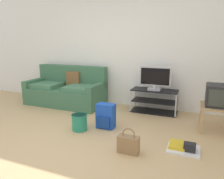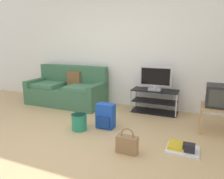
{
  "view_description": "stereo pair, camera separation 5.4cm",
  "coord_description": "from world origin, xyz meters",
  "px_view_note": "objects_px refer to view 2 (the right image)",
  "views": [
    {
      "loc": [
        1.77,
        -2.34,
        1.5
      ],
      "look_at": [
        0.29,
        1.27,
        0.62
      ],
      "focal_mm": 33.96,
      "sensor_mm": 36.0,
      "label": 1
    },
    {
      "loc": [
        1.82,
        -2.32,
        1.5
      ],
      "look_at": [
        0.29,
        1.27,
        0.62
      ],
      "focal_mm": 33.96,
      "sensor_mm": 36.0,
      "label": 2
    }
  ],
  "objects_px": {
    "couch": "(67,90)",
    "cleaning_bucket": "(79,122)",
    "flat_tv": "(155,79)",
    "backpack": "(106,116)",
    "tv_stand": "(155,101)",
    "floor_tray": "(182,148)",
    "crt_tv": "(220,96)",
    "side_table": "(218,110)",
    "handbag": "(127,144)"
  },
  "relations": [
    {
      "from": "couch",
      "to": "cleaning_bucket",
      "type": "distance_m",
      "value": 1.74
    },
    {
      "from": "flat_tv",
      "to": "backpack",
      "type": "distance_m",
      "value": 1.43
    },
    {
      "from": "tv_stand",
      "to": "cleaning_bucket",
      "type": "distance_m",
      "value": 1.78
    },
    {
      "from": "couch",
      "to": "floor_tray",
      "type": "xyz_separation_m",
      "value": [
        2.86,
        -1.37,
        -0.29
      ]
    },
    {
      "from": "couch",
      "to": "floor_tray",
      "type": "relative_size",
      "value": 4.22
    },
    {
      "from": "couch",
      "to": "backpack",
      "type": "relative_size",
      "value": 4.3
    },
    {
      "from": "crt_tv",
      "to": "backpack",
      "type": "height_order",
      "value": "crt_tv"
    },
    {
      "from": "floor_tray",
      "to": "couch",
      "type": "bearing_deg",
      "value": 154.4
    },
    {
      "from": "backpack",
      "to": "floor_tray",
      "type": "height_order",
      "value": "backpack"
    },
    {
      "from": "couch",
      "to": "flat_tv",
      "type": "height_order",
      "value": "flat_tv"
    },
    {
      "from": "side_table",
      "to": "handbag",
      "type": "height_order",
      "value": "side_table"
    },
    {
      "from": "backpack",
      "to": "cleaning_bucket",
      "type": "xyz_separation_m",
      "value": [
        -0.38,
        -0.27,
        -0.06
      ]
    },
    {
      "from": "flat_tv",
      "to": "crt_tv",
      "type": "height_order",
      "value": "flat_tv"
    },
    {
      "from": "side_table",
      "to": "crt_tv",
      "type": "distance_m",
      "value": 0.25
    },
    {
      "from": "crt_tv",
      "to": "floor_tray",
      "type": "relative_size",
      "value": 0.98
    },
    {
      "from": "cleaning_bucket",
      "to": "handbag",
      "type": "bearing_deg",
      "value": -22.39
    },
    {
      "from": "tv_stand",
      "to": "floor_tray",
      "type": "distance_m",
      "value": 1.71
    },
    {
      "from": "floor_tray",
      "to": "side_table",
      "type": "bearing_deg",
      "value": 63.25
    },
    {
      "from": "crt_tv",
      "to": "side_table",
      "type": "bearing_deg",
      "value": -90.0
    },
    {
      "from": "tv_stand",
      "to": "side_table",
      "type": "bearing_deg",
      "value": -26.68
    },
    {
      "from": "flat_tv",
      "to": "backpack",
      "type": "relative_size",
      "value": 1.5
    },
    {
      "from": "flat_tv",
      "to": "side_table",
      "type": "distance_m",
      "value": 1.37
    },
    {
      "from": "crt_tv",
      "to": "couch",
      "type": "bearing_deg",
      "value": 172.77
    },
    {
      "from": "side_table",
      "to": "cleaning_bucket",
      "type": "bearing_deg",
      "value": -158.48
    },
    {
      "from": "couch",
      "to": "handbag",
      "type": "bearing_deg",
      "value": -38.61
    },
    {
      "from": "side_table",
      "to": "handbag",
      "type": "relative_size",
      "value": 1.52
    },
    {
      "from": "cleaning_bucket",
      "to": "floor_tray",
      "type": "bearing_deg",
      "value": -2.23
    },
    {
      "from": "side_table",
      "to": "floor_tray",
      "type": "xyz_separation_m",
      "value": [
        -0.47,
        -0.93,
        -0.34
      ]
    },
    {
      "from": "tv_stand",
      "to": "couch",
      "type": "bearing_deg",
      "value": -175.69
    },
    {
      "from": "backpack",
      "to": "flat_tv",
      "type": "bearing_deg",
      "value": 74.96
    },
    {
      "from": "tv_stand",
      "to": "crt_tv",
      "type": "relative_size",
      "value": 2.24
    },
    {
      "from": "tv_stand",
      "to": "side_table",
      "type": "xyz_separation_m",
      "value": [
        1.19,
        -0.6,
        0.13
      ]
    },
    {
      "from": "cleaning_bucket",
      "to": "tv_stand",
      "type": "bearing_deg",
      "value": 55.65
    },
    {
      "from": "cleaning_bucket",
      "to": "couch",
      "type": "bearing_deg",
      "value": 131.07
    },
    {
      "from": "handbag",
      "to": "cleaning_bucket",
      "type": "bearing_deg",
      "value": 157.61
    },
    {
      "from": "couch",
      "to": "handbag",
      "type": "relative_size",
      "value": 5.17
    },
    {
      "from": "tv_stand",
      "to": "floor_tray",
      "type": "relative_size",
      "value": 2.19
    },
    {
      "from": "tv_stand",
      "to": "cleaning_bucket",
      "type": "bearing_deg",
      "value": -124.35
    },
    {
      "from": "tv_stand",
      "to": "flat_tv",
      "type": "xyz_separation_m",
      "value": [
        0.0,
        -0.02,
        0.5
      ]
    },
    {
      "from": "handbag",
      "to": "couch",
      "type": "bearing_deg",
      "value": 141.39
    },
    {
      "from": "crt_tv",
      "to": "tv_stand",
      "type": "bearing_deg",
      "value": 153.94
    },
    {
      "from": "couch",
      "to": "floor_tray",
      "type": "bearing_deg",
      "value": -25.6
    },
    {
      "from": "flat_tv",
      "to": "side_table",
      "type": "bearing_deg",
      "value": -25.82
    },
    {
      "from": "couch",
      "to": "side_table",
      "type": "height_order",
      "value": "couch"
    },
    {
      "from": "crt_tv",
      "to": "floor_tray",
      "type": "height_order",
      "value": "crt_tv"
    },
    {
      "from": "crt_tv",
      "to": "floor_tray",
      "type": "bearing_deg",
      "value": -116.36
    },
    {
      "from": "flat_tv",
      "to": "cleaning_bucket",
      "type": "height_order",
      "value": "flat_tv"
    },
    {
      "from": "side_table",
      "to": "couch",
      "type": "bearing_deg",
      "value": 172.5
    },
    {
      "from": "couch",
      "to": "tv_stand",
      "type": "xyz_separation_m",
      "value": [
        2.14,
        0.16,
        -0.08
      ]
    },
    {
      "from": "tv_stand",
      "to": "backpack",
      "type": "relative_size",
      "value": 2.23
    }
  ]
}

